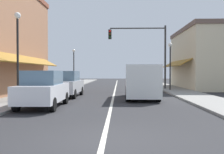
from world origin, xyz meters
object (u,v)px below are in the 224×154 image
parked_car_nearest_left (43,89)px  traffic_signal_mast_arm (146,46)px  parked_car_second_left (66,84)px  van_in_lane (141,81)px  street_lamp_left_near (18,42)px  street_lamp_left_far (74,61)px  street_lamp_right_mid (170,58)px

parked_car_nearest_left → traffic_signal_mast_arm: bearing=62.2°
parked_car_second_left → traffic_signal_mast_arm: bearing=49.8°
parked_car_nearest_left → van_in_lane: (5.06, 4.10, 0.27)m
parked_car_nearest_left → street_lamp_left_near: 3.57m
traffic_signal_mast_arm → street_lamp_left_far: traffic_signal_mast_arm is taller
parked_car_nearest_left → van_in_lane: bearing=38.1°
parked_car_nearest_left → street_lamp_right_mid: 13.41m
van_in_lane → street_lamp_left_near: street_lamp_left_near is taller
parked_car_second_left → street_lamp_left_far: (-1.88, 13.19, 2.16)m
parked_car_second_left → street_lamp_left_far: 13.50m
parked_car_nearest_left → street_lamp_left_near: bearing=137.5°
traffic_signal_mast_arm → street_lamp_left_near: 13.30m
van_in_lane → street_lamp_right_mid: size_ratio=1.22×
street_lamp_left_near → traffic_signal_mast_arm: bearing=52.2°
parked_car_second_left → street_lamp_left_far: street_lamp_left_far is taller
street_lamp_left_near → parked_car_second_left: bearing=60.1°
van_in_lane → traffic_signal_mast_arm: size_ratio=0.85×
van_in_lane → street_lamp_left_far: street_lamp_left_far is taller
parked_car_second_left → traffic_signal_mast_arm: size_ratio=0.67×
traffic_signal_mast_arm → street_lamp_left_near: (-8.14, -10.48, -0.86)m
street_lamp_right_mid → street_lamp_left_far: street_lamp_left_far is taller
parked_car_nearest_left → traffic_signal_mast_arm: 14.09m
street_lamp_right_mid → traffic_signal_mast_arm: bearing=137.9°
traffic_signal_mast_arm → street_lamp_left_near: traffic_signal_mast_arm is taller
traffic_signal_mast_arm → street_lamp_left_far: bearing=142.7°
street_lamp_left_near → street_lamp_left_far: bearing=89.7°
parked_car_second_left → street_lamp_right_mid: (8.13, 5.29, 2.06)m
van_in_lane → traffic_signal_mast_arm: 8.74m
street_lamp_right_mid → street_lamp_left_near: bearing=-139.2°
parked_car_second_left → van_in_lane: 5.14m
parked_car_second_left → parked_car_nearest_left: bearing=-89.3°
street_lamp_left_near → street_lamp_right_mid: 13.35m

